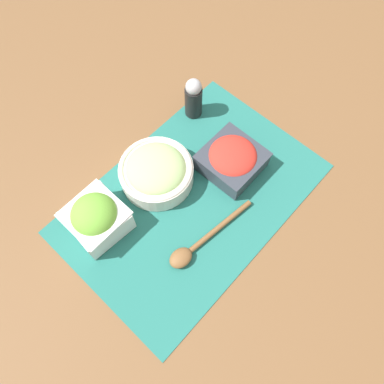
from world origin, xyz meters
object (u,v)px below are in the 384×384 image
at_px(cucumber_bowl, 156,171).
at_px(pepper_shaker, 193,98).
at_px(lettuce_bowl, 96,217).
at_px(wooden_spoon, 195,247).
at_px(tomato_bowl, 232,159).

distance_m(cucumber_bowl, pepper_shaker, 0.21).
bearing_deg(lettuce_bowl, pepper_shaker, 8.84).
distance_m(cucumber_bowl, wooden_spoon, 0.19).
bearing_deg(lettuce_bowl, wooden_spoon, -61.47).
xyz_separation_m(cucumber_bowl, wooden_spoon, (-0.07, -0.18, -0.03)).
relative_size(lettuce_bowl, wooden_spoon, 0.53).
relative_size(cucumber_bowl, wooden_spoon, 0.74).
bearing_deg(tomato_bowl, cucumber_bowl, 143.44).
height_order(lettuce_bowl, cucumber_bowl, lettuce_bowl).
distance_m(tomato_bowl, lettuce_bowl, 0.33).
height_order(lettuce_bowl, wooden_spoon, lettuce_bowl).
xyz_separation_m(tomato_bowl, wooden_spoon, (-0.21, -0.07, -0.02)).
relative_size(tomato_bowl, wooden_spoon, 0.57).
distance_m(tomato_bowl, cucumber_bowl, 0.18).
height_order(tomato_bowl, lettuce_bowl, lettuce_bowl).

